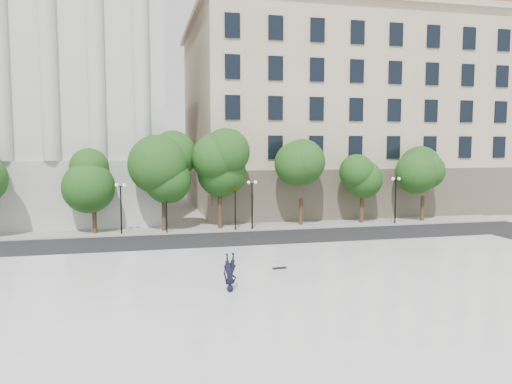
# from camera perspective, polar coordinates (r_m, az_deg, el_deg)

# --- Properties ---
(ground) EXTENTS (160.00, 160.00, 0.00)m
(ground) POSITION_cam_1_polar(r_m,az_deg,el_deg) (20.61, -0.43, -15.39)
(ground) COLOR beige
(ground) RESTS_ON ground
(plaza) EXTENTS (44.00, 22.00, 0.45)m
(plaza) POSITION_cam_1_polar(r_m,az_deg,el_deg) (23.31, -2.08, -12.31)
(plaza) COLOR white
(plaza) RESTS_ON ground
(street) EXTENTS (60.00, 8.00, 0.02)m
(street) POSITION_cam_1_polar(r_m,az_deg,el_deg) (37.76, -6.44, -5.80)
(street) COLOR black
(street) RESTS_ON ground
(far_sidewalk) EXTENTS (60.00, 4.00, 0.12)m
(far_sidewalk) POSITION_cam_1_polar(r_m,az_deg,el_deg) (43.62, -7.35, -4.23)
(far_sidewalk) COLOR #A6A399
(far_sidewalk) RESTS_ON ground
(building_west) EXTENTS (31.50, 27.65, 25.60)m
(building_west) POSITION_cam_1_polar(r_m,az_deg,el_deg) (59.05, -25.94, 10.27)
(building_west) COLOR #BABAB5
(building_west) RESTS_ON ground
(building_east) EXTENTS (36.00, 26.15, 23.00)m
(building_east) POSITION_cam_1_polar(r_m,az_deg,el_deg) (62.70, 9.80, 8.81)
(building_east) COLOR beige
(building_east) RESTS_ON ground
(traffic_light_west) EXTENTS (0.68, 1.87, 4.24)m
(traffic_light_west) POSITION_cam_1_polar(r_m,az_deg,el_deg) (41.31, -10.23, 0.33)
(traffic_light_west) COLOR black
(traffic_light_west) RESTS_ON ground
(traffic_light_east) EXTENTS (0.39, 1.61, 4.14)m
(traffic_light_east) POSITION_cam_1_polar(r_m,az_deg,el_deg) (41.98, -2.40, 0.35)
(traffic_light_east) COLOR black
(traffic_light_east) RESTS_ON ground
(person_lying) EXTENTS (1.13, 1.95, 0.50)m
(person_lying) POSITION_cam_1_polar(r_m,az_deg,el_deg) (23.83, -2.98, -10.72)
(person_lying) COLOR black
(person_lying) RESTS_ON plaza
(skateboard) EXTENTS (0.80, 0.27, 0.08)m
(skateboard) POSITION_cam_1_polar(r_m,az_deg,el_deg) (28.07, 2.69, -8.68)
(skateboard) COLOR black
(skateboard) RESTS_ON plaza
(street_trees) EXTENTS (46.75, 4.48, 7.53)m
(street_trees) POSITION_cam_1_polar(r_m,az_deg,el_deg) (42.71, -7.62, 2.40)
(street_trees) COLOR #382619
(street_trees) RESTS_ON ground
(lamp_posts) EXTENTS (37.87, 0.28, 4.39)m
(lamp_posts) POSITION_cam_1_polar(r_m,az_deg,el_deg) (41.84, -7.23, -0.64)
(lamp_posts) COLOR black
(lamp_posts) RESTS_ON ground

